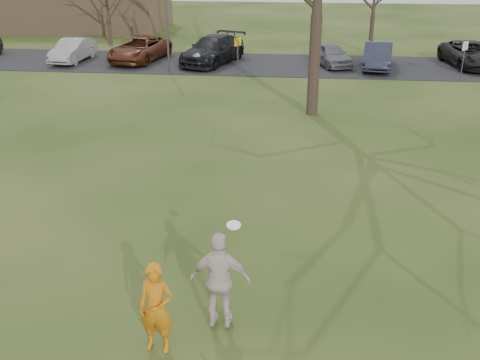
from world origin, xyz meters
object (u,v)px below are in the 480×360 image
car_1 (73,50)px  building (44,4)px  player_defender (156,308)px  car_6 (471,54)px  car_3 (213,50)px  car_4 (331,54)px  car_2 (140,49)px  catching_play (221,280)px  car_5 (378,56)px

car_1 → building: 15.43m
player_defender → building: 43.07m
car_6 → car_3: bearing=174.5°
player_defender → car_4: 26.05m
player_defender → car_4: player_defender is taller
car_2 → car_4: car_2 is taller
car_1 → catching_play: (12.48, -24.52, 0.37)m
car_5 → catching_play: bearing=-95.2°
player_defender → car_1: player_defender is taller
car_1 → building: building is taller
catching_play → car_3: bearing=98.8°
car_2 → building: bearing=142.7°
car_4 → player_defender: bearing=-118.9°
car_3 → car_2: bearing=-163.9°
car_4 → car_3: bearing=161.1°
car_2 → car_5: size_ratio=1.18×
player_defender → catching_play: (1.08, 0.75, 0.18)m
player_defender → car_6: size_ratio=0.35×
car_1 → car_2: size_ratio=0.79×
car_3 → car_5: bearing=16.1°
car_1 → car_4: car_1 is taller
car_1 → car_3: 8.62m
car_4 → car_1: bearing=162.1°
car_4 → car_5: size_ratio=0.86×
player_defender → car_2: player_defender is taller
car_1 → car_3: bearing=6.3°
catching_play → car_6: bearing=66.0°
player_defender → car_5: player_defender is taller
player_defender → car_1: size_ratio=0.44×
car_2 → building: size_ratio=0.25×
car_3 → car_4: 7.05m
catching_play → player_defender: bearing=-145.3°
car_2 → catching_play: bearing=-60.8°
car_1 → catching_play: bearing=-59.1°
car_1 → car_4: 15.66m
car_1 → car_6: bearing=6.3°
car_6 → catching_play: size_ratio=2.35×
catching_play → building: 42.89m
car_1 → building: bearing=123.3°
car_5 → building: 29.21m
car_3 → catching_play: (3.86, -24.88, 0.25)m
car_2 → catching_play: 26.47m
player_defender → car_2: (-7.36, 25.83, -0.14)m
car_6 → car_2: bearing=173.3°
car_1 → car_6: 23.86m
car_3 → building: size_ratio=0.27×
car_3 → car_6: bearing=21.1°
car_2 → car_1: bearing=-161.4°
car_3 → building: bearing=159.8°
car_1 → building: size_ratio=0.20×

